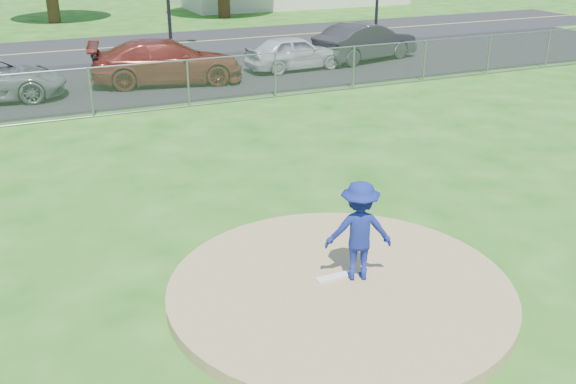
# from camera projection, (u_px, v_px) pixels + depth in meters

# --- Properties ---
(ground) EXTENTS (120.00, 120.00, 0.00)m
(ground) POSITION_uv_depth(u_px,v_px,m) (175.00, 127.00, 18.52)
(ground) COLOR #205913
(ground) RESTS_ON ground
(pitchers_mound) EXTENTS (5.40, 5.40, 0.20)m
(pitchers_mound) POSITION_uv_depth(u_px,v_px,m) (340.00, 290.00, 10.05)
(pitchers_mound) COLOR #9F8557
(pitchers_mound) RESTS_ON ground
(pitching_rubber) EXTENTS (0.60, 0.15, 0.04)m
(pitching_rubber) POSITION_uv_depth(u_px,v_px,m) (334.00, 277.00, 10.18)
(pitching_rubber) COLOR white
(pitching_rubber) RESTS_ON pitchers_mound
(chain_link_fence) EXTENTS (40.00, 0.06, 1.50)m
(chain_link_fence) POSITION_uv_depth(u_px,v_px,m) (157.00, 87.00, 19.92)
(chain_link_fence) COLOR gray
(chain_link_fence) RESTS_ON ground
(parking_lot) EXTENTS (50.00, 8.00, 0.01)m
(parking_lot) POSITION_uv_depth(u_px,v_px,m) (130.00, 81.00, 24.00)
(parking_lot) COLOR black
(parking_lot) RESTS_ON ground
(street) EXTENTS (60.00, 7.00, 0.01)m
(street) POSITION_uv_depth(u_px,v_px,m) (99.00, 48.00, 30.32)
(street) COLOR black
(street) RESTS_ON ground
(pitcher) EXTENTS (1.19, 0.93, 1.62)m
(pitcher) POSITION_uv_depth(u_px,v_px,m) (359.00, 231.00, 9.92)
(pitcher) COLOR navy
(pitcher) RESTS_ON pitchers_mound
(parked_car_darkred) EXTENTS (5.77, 3.18, 1.58)m
(parked_car_darkred) POSITION_uv_depth(u_px,v_px,m) (167.00, 62.00, 23.33)
(parked_car_darkred) COLOR maroon
(parked_car_darkred) RESTS_ON parking_lot
(parked_car_pearl) EXTENTS (4.06, 1.82, 1.36)m
(parked_car_pearl) POSITION_uv_depth(u_px,v_px,m) (294.00, 52.00, 25.62)
(parked_car_pearl) COLOR silver
(parked_car_pearl) RESTS_ON parking_lot
(parked_car_charcoal) EXTENTS (5.05, 2.80, 1.58)m
(parked_car_charcoal) POSITION_uv_depth(u_px,v_px,m) (365.00, 42.00, 27.38)
(parked_car_charcoal) COLOR #272729
(parked_car_charcoal) RESTS_ON parking_lot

